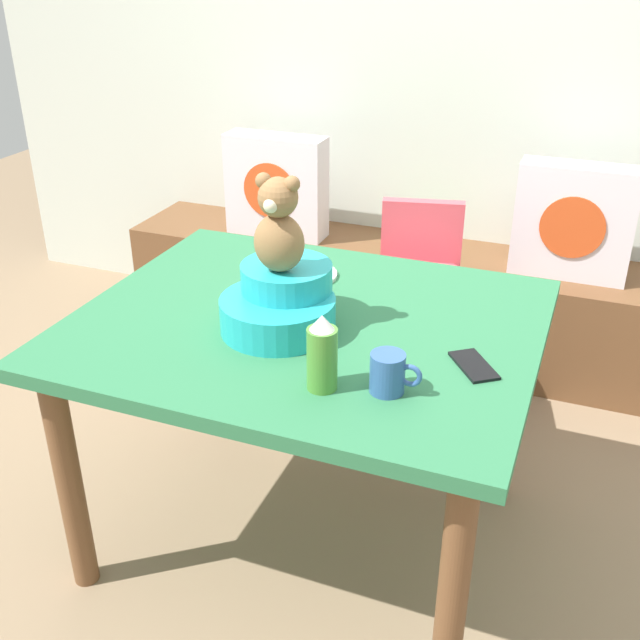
{
  "coord_description": "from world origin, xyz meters",
  "views": [
    {
      "loc": [
        0.69,
        -1.66,
        1.66
      ],
      "look_at": [
        0.0,
        0.1,
        0.69
      ],
      "focal_mm": 42.32,
      "sensor_mm": 36.0,
      "label": 1
    }
  ],
  "objects": [
    {
      "name": "dining_table",
      "position": [
        0.0,
        0.0,
        0.64
      ],
      "size": [
        1.22,
        1.01,
        0.74
      ],
      "color": "#2D7247",
      "rests_on": "ground_plane"
    },
    {
      "name": "window_bench",
      "position": [
        0.0,
        1.26,
        0.23
      ],
      "size": [
        2.6,
        0.44,
        0.46
      ],
      "primitive_type": "cube",
      "color": "brown",
      "rests_on": "ground_plane"
    },
    {
      "name": "dinner_plate_near",
      "position": [
        -0.11,
        0.26,
        0.75
      ],
      "size": [
        0.2,
        0.2,
        0.01
      ],
      "primitive_type": "cylinder",
      "color": "white",
      "rests_on": "dining_table"
    },
    {
      "name": "pillow_floral_left",
      "position": [
        -0.65,
        1.24,
        0.68
      ],
      "size": [
        0.44,
        0.15,
        0.44
      ],
      "color": "silver",
      "rests_on": "window_bench"
    },
    {
      "name": "pillow_floral_right",
      "position": [
        0.6,
        1.24,
        0.68
      ],
      "size": [
        0.44,
        0.15,
        0.44
      ],
      "color": "silver",
      "rests_on": "window_bench"
    },
    {
      "name": "cell_phone",
      "position": [
        0.47,
        -0.09,
        0.74
      ],
      "size": [
        0.14,
        0.16,
        0.01
      ],
      "primitive_type": "cube",
      "rotation": [
        0.0,
        0.0,
        0.64
      ],
      "color": "black",
      "rests_on": "dining_table"
    },
    {
      "name": "back_wall",
      "position": [
        0.0,
        1.53,
        1.3
      ],
      "size": [
        4.4,
        0.1,
        2.6
      ],
      "primitive_type": "cube",
      "color": "silver",
      "rests_on": "ground_plane"
    },
    {
      "name": "coffee_mug",
      "position": [
        0.31,
        -0.26,
        0.79
      ],
      "size": [
        0.12,
        0.08,
        0.09
      ],
      "color": "#335999",
      "rests_on": "dining_table"
    },
    {
      "name": "teddy_bear",
      "position": [
        -0.05,
        -0.06,
        1.02
      ],
      "size": [
        0.13,
        0.12,
        0.25
      ],
      "color": "olive",
      "rests_on": "infant_seat_teal"
    },
    {
      "name": "infant_seat_teal",
      "position": [
        -0.05,
        -0.06,
        0.81
      ],
      "size": [
        0.3,
        0.33,
        0.16
      ],
      "color": "#23ACB7",
      "rests_on": "dining_table"
    },
    {
      "name": "book_stack",
      "position": [
        0.01,
        1.26,
        0.5
      ],
      "size": [
        0.2,
        0.14,
        0.08
      ],
      "primitive_type": "cube",
      "color": "#43C750",
      "rests_on": "window_bench"
    },
    {
      "name": "ground_plane",
      "position": [
        0.0,
        0.0,
        0.0
      ],
      "size": [
        8.0,
        8.0,
        0.0
      ],
      "primitive_type": "plane",
      "color": "#8C7256"
    },
    {
      "name": "highchair",
      "position": [
        0.11,
        0.82,
        0.52
      ],
      "size": [
        0.39,
        0.5,
        0.79
      ],
      "color": "#D84C59",
      "rests_on": "ground_plane"
    },
    {
      "name": "ketchup_bottle",
      "position": [
        0.16,
        -0.3,
        0.83
      ],
      "size": [
        0.07,
        0.07,
        0.18
      ],
      "color": "#4C8C33",
      "rests_on": "dining_table"
    }
  ]
}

